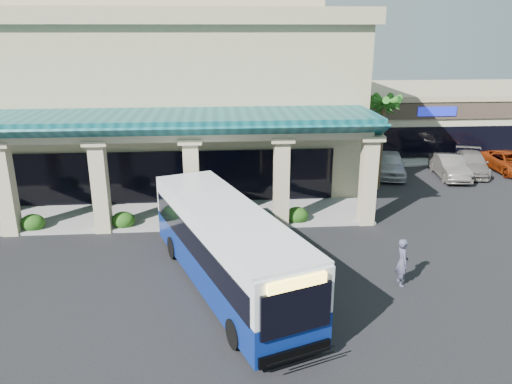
{
  "coord_description": "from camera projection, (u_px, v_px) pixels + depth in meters",
  "views": [
    {
      "loc": [
        -1.68,
        -18.78,
        9.83
      ],
      "look_at": [
        0.14,
        4.27,
        2.2
      ],
      "focal_mm": 35.0,
      "sensor_mm": 36.0,
      "label": 1
    }
  ],
  "objects": [
    {
      "name": "ground",
      "position": [
        261.0,
        273.0,
        20.98
      ],
      "size": [
        110.0,
        110.0,
        0.0
      ],
      "primitive_type": "plane",
      "color": "black"
    },
    {
      "name": "main_building",
      "position": [
        123.0,
        92.0,
        33.75
      ],
      "size": [
        30.8,
        14.8,
        11.35
      ],
      "primitive_type": null,
      "color": "tan",
      "rests_on": "ground"
    },
    {
      "name": "arcade",
      "position": [
        96.0,
        169.0,
        25.93
      ],
      "size": [
        30.0,
        6.2,
        5.7
      ],
      "primitive_type": null,
      "color": "#0C454C",
      "rests_on": "ground"
    },
    {
      "name": "strip_mall",
      "position": [
        439.0,
        115.0,
        44.28
      ],
      "size": [
        22.5,
        12.5,
        4.9
      ],
      "primitive_type": null,
      "color": "beige",
      "rests_on": "ground"
    },
    {
      "name": "palm_0",
      "position": [
        381.0,
        138.0,
        31.0
      ],
      "size": [
        2.4,
        2.4,
        6.6
      ],
      "primitive_type": null,
      "color": "#225C18",
      "rests_on": "ground"
    },
    {
      "name": "palm_1",
      "position": [
        381.0,
        134.0,
        34.04
      ],
      "size": [
        2.4,
        2.4,
        5.8
      ],
      "primitive_type": null,
      "color": "#225C18",
      "rests_on": "ground"
    },
    {
      "name": "broadleaf_tree",
      "position": [
        335.0,
        128.0,
        38.78
      ],
      "size": [
        2.6,
        2.6,
        4.81
      ],
      "primitive_type": null,
      "color": "#1E4810",
      "rests_on": "ground"
    },
    {
      "name": "transit_bus",
      "position": [
        226.0,
        249.0,
        19.42
      ],
      "size": [
        6.57,
        11.91,
        3.26
      ],
      "primitive_type": null,
      "rotation": [
        0.0,
        0.0,
        0.35
      ],
      "color": "navy",
      "rests_on": "ground"
    },
    {
      "name": "pedestrian",
      "position": [
        402.0,
        262.0,
        19.78
      ],
      "size": [
        0.48,
        0.72,
        1.97
      ],
      "primitive_type": "imported",
      "rotation": [
        0.0,
        0.0,
        1.56
      ],
      "color": "#44455B",
      "rests_on": "ground"
    },
    {
      "name": "car_silver",
      "position": [
        390.0,
        164.0,
        34.6
      ],
      "size": [
        3.15,
        5.25,
        1.67
      ],
      "primitive_type": "imported",
      "rotation": [
        0.0,
        0.0,
        -0.26
      ],
      "color": "#ABACB4",
      "rests_on": "ground"
    },
    {
      "name": "car_white",
      "position": [
        450.0,
        167.0,
        34.12
      ],
      "size": [
        2.22,
        4.9,
        1.56
      ],
      "primitive_type": "imported",
      "rotation": [
        0.0,
        0.0,
        -0.12
      ],
      "color": "#645D56",
      "rests_on": "ground"
    },
    {
      "name": "car_red",
      "position": [
        471.0,
        163.0,
        35.22
      ],
      "size": [
        3.65,
        5.45,
        1.47
      ],
      "primitive_type": "imported",
      "rotation": [
        0.0,
        0.0,
        -0.35
      ],
      "color": "gray",
      "rests_on": "ground"
    },
    {
      "name": "car_gray",
      "position": [
        509.0,
        162.0,
        35.54
      ],
      "size": [
        2.53,
        5.18,
        1.42
      ],
      "primitive_type": "imported",
      "rotation": [
        0.0,
        0.0,
        0.04
      ],
      "color": "#A0330D",
      "rests_on": "ground"
    }
  ]
}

